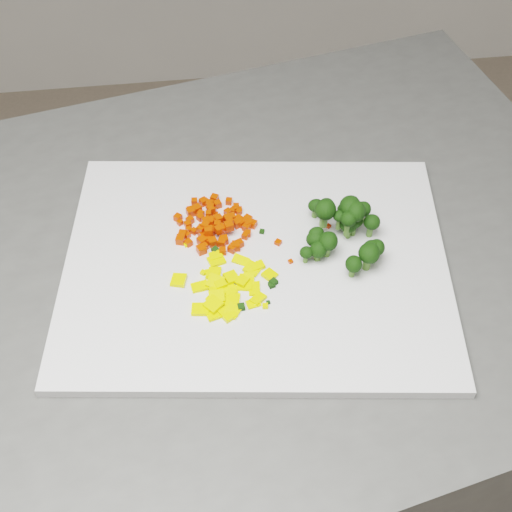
{
  "coord_description": "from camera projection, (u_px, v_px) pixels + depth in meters",
  "views": [
    {
      "loc": [
        -0.39,
        -0.28,
        1.6
      ],
      "look_at": [
        -0.31,
        0.3,
        0.92
      ],
      "focal_mm": 50.0,
      "sensor_mm": 36.0,
      "label": 1
    }
  ],
  "objects": [
    {
      "name": "carrot_cube_76",
      "position": [
        194.0,
        231.0,
        0.93
      ],
      "size": [
        0.01,
        0.01,
        0.01
      ],
      "primitive_type": "cube",
      "rotation": [
        0.0,
        0.0,
        0.8
      ],
      "color": "red",
      "rests_on": "carrot_pile"
    },
    {
      "name": "pepper_chunk_13",
      "position": [
        220.0,
        284.0,
        0.86
      ],
      "size": [
        0.02,
        0.01,
        0.01
      ],
      "primitive_type": "cube",
      "rotation": [
        0.03,
        -0.04,
        0.31
      ],
      "color": "#FFEA0D",
      "rests_on": "pepper_pile"
    },
    {
      "name": "pepper_chunk_33",
      "position": [
        213.0,
        315.0,
        0.84
      ],
      "size": [
        0.02,
        0.02,
        0.01
      ],
      "primitive_type": "cube",
      "rotation": [
        -0.08,
        -0.01,
        0.46
      ],
      "color": "#FFEA0D",
      "rests_on": "pepper_pile"
    },
    {
      "name": "carrot_cube_20",
      "position": [
        214.0,
        219.0,
        0.93
      ],
      "size": [
        0.01,
        0.01,
        0.01
      ],
      "primitive_type": "cube",
      "rotation": [
        0.0,
        0.0,
        0.84
      ],
      "color": "red",
      "rests_on": "carrot_pile"
    },
    {
      "name": "pepper_chunk_16",
      "position": [
        247.0,
        281.0,
        0.88
      ],
      "size": [
        0.02,
        0.02,
        0.01
      ],
      "primitive_type": "cube",
      "rotation": [
        -0.03,
        -0.14,
        1.44
      ],
      "color": "#FFEA0D",
      "rests_on": "pepper_pile"
    },
    {
      "name": "pepper_chunk_6",
      "position": [
        270.0,
        275.0,
        0.88
      ],
      "size": [
        0.02,
        0.02,
        0.01
      ],
      "primitive_type": "cube",
      "rotation": [
        0.05,
        0.12,
        0.71
      ],
      "color": "#FFEA0D",
      "rests_on": "pepper_pile"
    },
    {
      "name": "carrot_cube_19",
      "position": [
        207.0,
        231.0,
        0.93
      ],
      "size": [
        0.01,
        0.01,
        0.01
      ],
      "primitive_type": "cube",
      "rotation": [
        0.0,
        0.0,
        0.88
      ],
      "color": "red",
      "rests_on": "carrot_pile"
    },
    {
      "name": "carrot_cube_2",
      "position": [
        209.0,
        204.0,
        0.96
      ],
      "size": [
        0.01,
        0.01,
        0.01
      ],
      "primitive_type": "cube",
      "rotation": [
        0.0,
        0.0,
        2.89
      ],
      "color": "red",
      "rests_on": "carrot_pile"
    },
    {
      "name": "carrot_cube_25",
      "position": [
        236.0,
        207.0,
        0.96
      ],
      "size": [
        0.01,
        0.01,
        0.01
      ],
      "primitive_type": "cube",
      "rotation": [
        0.0,
        0.0,
        3.05
      ],
      "color": "red",
      "rests_on": "carrot_pile"
    },
    {
      "name": "carrot_cube_63",
      "position": [
        239.0,
        212.0,
        0.95
      ],
      "size": [
        0.01,
        0.01,
        0.01
      ],
      "primitive_type": "cube",
      "rotation": [
        0.0,
        0.0,
        0.62
      ],
      "color": "red",
      "rests_on": "carrot_pile"
    },
    {
      "name": "pepper_chunk_0",
      "position": [
        217.0,
        296.0,
        0.85
      ],
      "size": [
        0.02,
        0.02,
        0.01
      ],
      "primitive_type": "cube",
      "rotation": [
        0.15,
        0.02,
        0.01
      ],
      "color": "#FFEA0D",
      "rests_on": "pepper_pile"
    },
    {
      "name": "carrot_cube_69",
      "position": [
        222.0,
        242.0,
        0.91
      ],
      "size": [
        0.01,
        0.01,
        0.01
      ],
      "primitive_type": "cube",
      "rotation": [
        0.0,
        0.0,
        2.8
      ],
      "color": "red",
      "rests_on": "carrot_pile"
    },
    {
      "name": "broccoli_floret_1",
      "position": [
        327.0,
        245.0,
        0.89
      ],
      "size": [
        0.03,
        0.03,
        0.04
      ],
      "primitive_type": null,
      "color": "black",
      "rests_on": "broccoli_pile"
    },
    {
      "name": "broccoli_floret_15",
      "position": [
        318.0,
        252.0,
        0.89
      ],
      "size": [
        0.03,
        0.03,
        0.03
      ],
      "primitive_type": null,
      "color": "black",
      "rests_on": "broccoli_pile"
    },
    {
      "name": "carrot_cube_31",
      "position": [
        212.0,
        242.0,
        0.91
      ],
      "size": [
        0.01,
        0.01,
        0.01
      ],
      "primitive_type": "cube",
      "rotation": [
        0.0,
        0.0,
        0.18
      ],
      "color": "red",
      "rests_on": "carrot_pile"
    },
    {
      "name": "broccoli_floret_12",
      "position": [
        353.0,
        268.0,
        0.87
      ],
      "size": [
        0.03,
        0.03,
        0.03
      ],
      "primitive_type": null,
      "color": "black",
      "rests_on": "broccoli_pile"
    },
    {
      "name": "carrot_cube_44",
      "position": [
        201.0,
        229.0,
        0.92
      ],
      "size": [
        0.01,
        0.01,
        0.01
      ],
      "primitive_type": "cube",
      "rotation": [
        0.0,
        0.0,
        2.5
      ],
      "color": "red",
      "rests_on": "carrot_pile"
    },
    {
      "name": "carrot_cube_22",
      "position": [
        241.0,
        223.0,
        0.94
      ],
      "size": [
        0.01,
        0.01,
        0.01
      ],
      "primitive_type": "cube",
      "rotation": [
        0.0,
        0.0,
        0.68
      ],
      "color": "red",
      "rests_on": "carrot_pile"
    },
    {
      "name": "carrot_cube_55",
      "position": [
        223.0,
        251.0,
        0.9
      ],
      "size": [
        0.01,
        0.01,
        0.01
      ],
      "primitive_type": "cube",
      "rotation": [
        0.0,
        0.0,
        3.07
      ],
      "color": "red",
      "rests_on": "carrot_pile"
    },
    {
      "name": "stray_bit_10",
      "position": [
        328.0,
        226.0,
        0.94
      ],
      "size": [
        0.01,
        0.01,
        0.0
      ],
      "primitive_type": "cube",
      "rotation": [
        0.0,
        0.0,
        0.63
      ],
      "color": "red",
      "rests_on": "cutting_board"
    },
    {
      "name": "carrot_cube_7",
      "position": [
        190.0,
        210.0,
        0.95
      ],
      "size": [
        0.01,
        0.01,
        0.01
      ],
      "primitive_type": "cube",
      "rotation": [
        0.0,
        0.0,
        1.78
      ],
      "color": "red",
      "rests_on": "carrot_pile"
    },
    {
      "name": "carrot_cube_14",
      "position": [
        197.0,
        209.0,
        0.95
      ],
      "size": [
        0.01,
        0.01,
        0.01
      ],
      "primitive_type": "cube",
      "rotation": [
        0.0,
        0.0,
        2.07
      ],
      "color": "red",
      "rests_on": "carrot_pile"
    },
    {
      "name": "stray_bit_1",
      "position": [
        262.0,
        231.0,
        0.93
      ],
      "size": [
        0.01,
        0.01,
        0.0
      ],
      "primitive_type": "cube",
      "rotation": [
        0.0,
        0.0,
        1.23
      ],
      "color": "black",
      "rests_on": "cutting_board"
    },
    {
      "name": "carrot_cube_57",
      "position": [
        222.0,
        229.0,
        0.92
      ],
      "size": [
        0.01,
        0.01,
        0.01
      ],
      "primitive_type": "cube",
      "rotation": [
        0.0,
        0.0,
        2.21
      ],
      "color": "red",
      "rests_on": "carrot_pile"
    },
    {
      "name": "carrot_cube_62",
      "position": [
        211.0,
        210.0,
        0.94
      ],
      "size": [
        0.01,
        0.01,
        0.01
      ],
      "primitive_type": "cube",
      "rotation": [
        0.0,
        0.0,
        1.91
      ],
      "color": "red",
      "rests_on": "carrot_pile"
    },
    {
      "name": "pepper_chunk_27",
      "position": [
        253.0,
        304.0,
        0.85
      ],
      "size": [
        0.02,
        0.02,
        0.0
      ],
      "primitive_type": "cube",
      "rotation": [
        0.04,
        0.01,
        0.23
      ],
      "color": "#FFEA0D",
      "rests_on": "pepper_pile"
    },
    {
      "name": "carrot_cube_26",
      "position": [
        183.0,
        234.0,
        0.92
      ],
      "size": [
        0.01,
        0.01,
        0.01
      ],
      "primitive_type": "cube",
      "rotation": [
        0.0,
        0.0,
        1.27
      ],
      "color": "red",
      "rests_on": "carrot_pile"
    },
    {
      "name": "pepper_chunk_30",
      "position": [
        254.0,
        289.0,
        0.87
      ],
      "size": [
        0.02,
        0.02,
        0.01
      ],
      "primitive_type": "cube",
      "rotation": [
        -0.14,
        0.01,
        1.48
      ],
      "color": "#FFEA0D",
      "rests_on": "pepper_pile"
    },
    {
      "name": "carrot_cube_74",
      "position": [
        245.0,
        236.0,
        0.92
      ],
      "size": [
        0.01,
        0.01,
        0.01
      ],
      "primitive_type": "cube",
      "rotation": [
        0.0,
        0.0,
        2.61
      ],
      "color": "red",
      "rests_on": "carrot_pile"
    },
    {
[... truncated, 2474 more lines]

